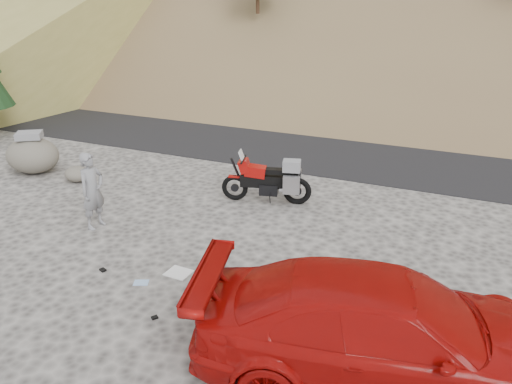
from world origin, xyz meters
TOP-DOWN VIEW (x-y plane):
  - ground at (0.00, 0.00)m, footprint 140.00×140.00m
  - road at (0.00, 9.00)m, footprint 120.00×7.00m
  - motorcycle at (1.05, 3.13)m, footprint 2.37×1.06m
  - man at (-2.24, 0.10)m, footprint 0.51×0.72m
  - red_car at (4.99, -2.19)m, footprint 5.98×3.55m
  - boulder at (-6.56, 2.39)m, footprint 2.07×1.93m
  - small_rock at (-4.78, 2.29)m, footprint 0.84×0.77m
  - gear_white_cloth at (0.69, -0.94)m, footprint 0.51×0.45m
  - gear_blue_mat at (2.40, -0.72)m, footprint 0.55×0.36m
  - gear_bottle at (3.69, -1.30)m, footprint 0.10×0.10m
  - gear_funnel at (2.73, -1.44)m, footprint 0.19×0.19m
  - gear_glove_a at (-0.77, -1.48)m, footprint 0.16×0.14m
  - gear_glove_b at (1.10, -2.39)m, footprint 0.13×0.14m
  - gear_blue_cloth at (0.21, -1.54)m, footprint 0.35×0.31m

SIDE VIEW (x-z plane):
  - ground at x=0.00m, z-range 0.00..0.00m
  - road at x=0.00m, z-range -0.03..0.03m
  - man at x=-2.24m, z-range -0.93..0.93m
  - red_car at x=4.99m, z-range -0.81..0.81m
  - gear_blue_cloth at x=0.21m, z-range 0.00..0.01m
  - gear_white_cloth at x=0.69m, z-range 0.00..0.02m
  - gear_glove_b at x=1.10m, z-range 0.00..0.04m
  - gear_glove_a at x=-0.77m, z-range 0.00..0.04m
  - gear_funnel at x=2.73m, z-range 0.00..0.20m
  - gear_blue_mat at x=2.40m, z-range 0.00..0.20m
  - gear_bottle at x=3.69m, z-range 0.00..0.24m
  - small_rock at x=-4.78m, z-range 0.00..0.45m
  - boulder at x=-6.56m, z-range -0.08..1.19m
  - motorcycle at x=1.05m, z-range -0.10..1.33m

